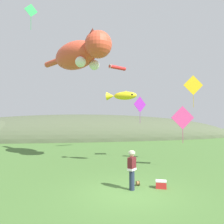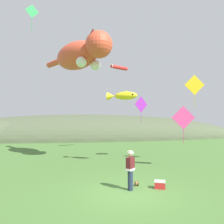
# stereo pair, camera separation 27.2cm
# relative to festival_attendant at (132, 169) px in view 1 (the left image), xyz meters

# --- Properties ---
(ground_plane) EXTENTS (120.00, 120.00, 0.00)m
(ground_plane) POSITION_rel_festival_attendant_xyz_m (-0.22, -0.40, -0.95)
(ground_plane) COLOR #477033
(distant_hill_ridge) EXTENTS (59.95, 13.68, 8.22)m
(distant_hill_ridge) POSITION_rel_festival_attendant_xyz_m (-3.40, 27.54, -0.95)
(distant_hill_ridge) COLOR #4C563D
(distant_hill_ridge) RESTS_ON ground
(festival_attendant) EXTENTS (0.48, 0.48, 1.77)m
(festival_attendant) POSITION_rel_festival_attendant_xyz_m (0.00, 0.00, 0.00)
(festival_attendant) COLOR #232D47
(festival_attendant) RESTS_ON ground
(kite_spool) EXTENTS (0.15, 0.24, 0.24)m
(kite_spool) POSITION_rel_festival_attendant_xyz_m (0.47, 0.60, -0.84)
(kite_spool) COLOR olive
(kite_spool) RESTS_ON ground
(picnic_cooler) EXTENTS (0.58, 0.49, 0.36)m
(picnic_cooler) POSITION_rel_festival_attendant_xyz_m (1.41, 0.01, -0.77)
(picnic_cooler) COLOR red
(picnic_cooler) RESTS_ON ground
(kite_giant_cat) EXTENTS (5.49, 7.56, 2.64)m
(kite_giant_cat) POSITION_rel_festival_attendant_xyz_m (-2.03, 7.96, 7.53)
(kite_giant_cat) COLOR #E04C33
(kite_fish_windsock) EXTENTS (2.23, 1.57, 0.68)m
(kite_fish_windsock) POSITION_rel_festival_attendant_xyz_m (0.88, 5.55, 3.96)
(kite_fish_windsock) COLOR yellow
(kite_tube_streamer) EXTENTS (2.00, 1.27, 0.44)m
(kite_tube_streamer) POSITION_rel_festival_attendant_xyz_m (2.00, 12.21, 7.63)
(kite_tube_streamer) COLOR red
(kite_diamond_violet) EXTENTS (1.22, 0.54, 2.22)m
(kite_diamond_violet) POSITION_rel_festival_attendant_xyz_m (2.89, 7.55, 3.49)
(kite_diamond_violet) COLOR purple
(kite_diamond_green) EXTENTS (0.82, 0.39, 1.79)m
(kite_diamond_green) POSITION_rel_festival_attendant_xyz_m (-5.42, 5.70, 9.64)
(kite_diamond_green) COLOR green
(kite_diamond_pink) EXTENTS (1.54, 0.22, 2.46)m
(kite_diamond_pink) POSITION_rel_festival_attendant_xyz_m (4.54, 3.63, 2.36)
(kite_diamond_pink) COLOR #E53F8C
(kite_diamond_gold) EXTENTS (1.45, 0.25, 2.37)m
(kite_diamond_gold) POSITION_rel_festival_attendant_xyz_m (6.08, 4.82, 4.76)
(kite_diamond_gold) COLOR yellow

